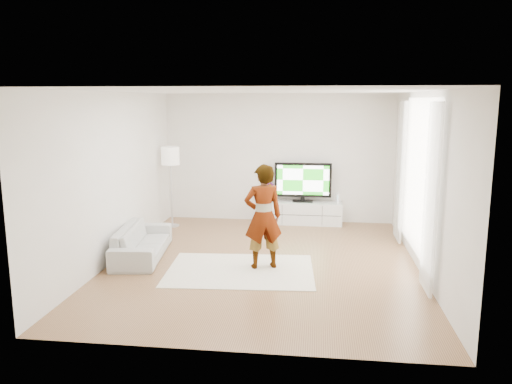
# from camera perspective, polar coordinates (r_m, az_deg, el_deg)

# --- Properties ---
(floor) EXTENTS (6.00, 6.00, 0.00)m
(floor) POSITION_cam_1_polar(r_m,az_deg,el_deg) (8.37, 0.84, -8.08)
(floor) COLOR #997045
(floor) RESTS_ON ground
(ceiling) EXTENTS (6.00, 6.00, 0.00)m
(ceiling) POSITION_cam_1_polar(r_m,az_deg,el_deg) (7.93, 0.89, 11.46)
(ceiling) COLOR white
(ceiling) RESTS_ON wall_back
(wall_left) EXTENTS (0.02, 6.00, 2.80)m
(wall_left) POSITION_cam_1_polar(r_m,az_deg,el_deg) (8.67, -15.81, 1.69)
(wall_left) COLOR white
(wall_left) RESTS_ON floor
(wall_right) EXTENTS (0.02, 6.00, 2.80)m
(wall_right) POSITION_cam_1_polar(r_m,az_deg,el_deg) (8.15, 18.61, 1.00)
(wall_right) COLOR white
(wall_right) RESTS_ON floor
(wall_back) EXTENTS (5.00, 0.02, 2.80)m
(wall_back) POSITION_cam_1_polar(r_m,az_deg,el_deg) (10.99, 2.57, 3.88)
(wall_back) COLOR white
(wall_back) RESTS_ON floor
(wall_front) EXTENTS (5.00, 0.02, 2.80)m
(wall_front) POSITION_cam_1_polar(r_m,az_deg,el_deg) (5.12, -2.80, -3.86)
(wall_front) COLOR white
(wall_front) RESTS_ON floor
(window) EXTENTS (0.01, 2.60, 2.50)m
(window) POSITION_cam_1_polar(r_m,az_deg,el_deg) (8.43, 18.10, 1.68)
(window) COLOR white
(window) RESTS_ON wall_right
(curtain_near) EXTENTS (0.04, 0.70, 2.60)m
(curtain_near) POSITION_cam_1_polar(r_m,az_deg,el_deg) (7.18, 19.36, -0.68)
(curtain_near) COLOR white
(curtain_near) RESTS_ON floor
(curtain_far) EXTENTS (0.04, 0.70, 2.60)m
(curtain_far) POSITION_cam_1_polar(r_m,az_deg,el_deg) (9.70, 16.18, 2.28)
(curtain_far) COLOR white
(curtain_far) RESTS_ON floor
(media_console) EXTENTS (1.71, 0.48, 0.48)m
(media_console) POSITION_cam_1_polar(r_m,az_deg,el_deg) (10.93, 5.32, -2.37)
(media_console) COLOR silver
(media_console) RESTS_ON floor
(television) EXTENTS (1.22, 0.24, 0.85)m
(television) POSITION_cam_1_polar(r_m,az_deg,el_deg) (10.82, 5.39, 1.29)
(television) COLOR black
(television) RESTS_ON media_console
(game_console) EXTENTS (0.08, 0.15, 0.20)m
(game_console) POSITION_cam_1_polar(r_m,az_deg,el_deg) (10.86, 9.29, -0.71)
(game_console) COLOR white
(game_console) RESTS_ON media_console
(potted_plant) EXTENTS (0.28, 0.28, 0.41)m
(potted_plant) POSITION_cam_1_polar(r_m,az_deg,el_deg) (10.88, 1.54, 0.02)
(potted_plant) COLOR #3F7238
(potted_plant) RESTS_ON media_console
(rug) EXTENTS (2.40, 1.80, 0.01)m
(rug) POSITION_cam_1_polar(r_m,az_deg,el_deg) (8.01, -1.81, -8.93)
(rug) COLOR #ECE4C9
(rug) RESTS_ON floor
(player) EXTENTS (0.71, 0.58, 1.68)m
(player) POSITION_cam_1_polar(r_m,az_deg,el_deg) (7.90, 0.82, -2.81)
(player) COLOR #334772
(player) RESTS_ON rug
(sofa) EXTENTS (0.94, 1.91, 0.54)m
(sofa) POSITION_cam_1_polar(r_m,az_deg,el_deg) (8.83, -12.87, -5.55)
(sofa) COLOR #ABABA6
(sofa) RESTS_ON floor
(floor_lamp) EXTENTS (0.38, 0.38, 1.70)m
(floor_lamp) POSITION_cam_1_polar(r_m,az_deg,el_deg) (10.60, -9.75, 3.69)
(floor_lamp) COLOR silver
(floor_lamp) RESTS_ON floor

